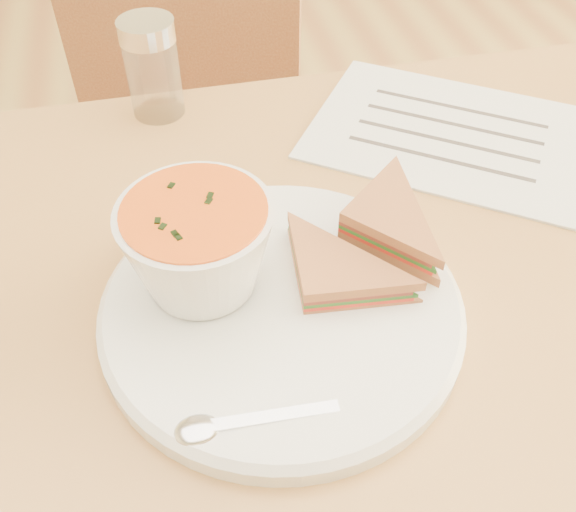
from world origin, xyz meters
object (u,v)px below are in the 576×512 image
object	(u,v)px
chair_far	(167,173)
condiment_shaker	(153,68)
plate	(282,309)
soup_bowl	(199,251)
dining_table	(312,475)

from	to	relation	value
chair_far	condiment_shaker	world-z (taller)	chair_far
plate	soup_bowl	bearing A→B (deg)	151.05
dining_table	condiment_shaker	xyz separation A→B (m)	(-0.12, 0.31, 0.43)
chair_far	soup_bowl	size ratio (longest dim) A/B	7.72
dining_table	chair_far	distance (m)	0.56
condiment_shaker	soup_bowl	bearing A→B (deg)	-87.40
condiment_shaker	plate	bearing A→B (deg)	-77.53
plate	condiment_shaker	size ratio (longest dim) A/B	2.69
plate	chair_far	bearing A→B (deg)	98.01
soup_bowl	chair_far	bearing A→B (deg)	92.09
plate	condiment_shaker	world-z (taller)	condiment_shaker
chair_far	soup_bowl	distance (m)	0.63
dining_table	chair_far	size ratio (longest dim) A/B	1.04
dining_table	plate	size ratio (longest dim) A/B	3.30
soup_bowl	condiment_shaker	xyz separation A→B (m)	(-0.01, 0.30, -0.00)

